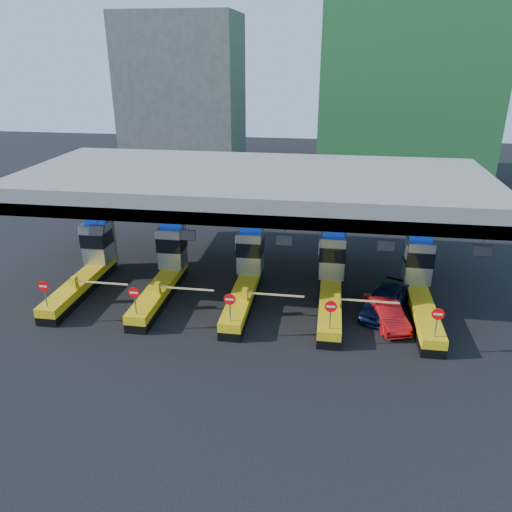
# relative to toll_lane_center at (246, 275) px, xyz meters

# --- Properties ---
(ground) EXTENTS (120.00, 120.00, 0.00)m
(ground) POSITION_rel_toll_lane_center_xyz_m (-0.00, -0.28, -1.40)
(ground) COLOR black
(ground) RESTS_ON ground
(toll_canopy) EXTENTS (28.00, 12.09, 7.00)m
(toll_canopy) POSITION_rel_toll_lane_center_xyz_m (-0.00, 2.59, 4.74)
(toll_canopy) COLOR slate
(toll_canopy) RESTS_ON ground
(toll_lane_far_left) EXTENTS (4.43, 8.00, 4.16)m
(toll_lane_far_left) POSITION_rel_toll_lane_center_xyz_m (-10.00, 0.00, 0.00)
(toll_lane_far_left) COLOR black
(toll_lane_far_left) RESTS_ON ground
(toll_lane_left) EXTENTS (4.43, 8.00, 4.16)m
(toll_lane_left) POSITION_rel_toll_lane_center_xyz_m (-5.00, 0.00, 0.00)
(toll_lane_left) COLOR black
(toll_lane_left) RESTS_ON ground
(toll_lane_center) EXTENTS (4.43, 8.00, 4.16)m
(toll_lane_center) POSITION_rel_toll_lane_center_xyz_m (0.00, 0.00, 0.00)
(toll_lane_center) COLOR black
(toll_lane_center) RESTS_ON ground
(toll_lane_right) EXTENTS (4.43, 8.00, 4.16)m
(toll_lane_right) POSITION_rel_toll_lane_center_xyz_m (5.00, 0.00, 0.00)
(toll_lane_right) COLOR black
(toll_lane_right) RESTS_ON ground
(toll_lane_far_right) EXTENTS (4.43, 8.00, 4.16)m
(toll_lane_far_right) POSITION_rel_toll_lane_center_xyz_m (10.00, 0.00, 0.00)
(toll_lane_far_right) COLOR black
(toll_lane_far_right) RESTS_ON ground
(bg_building_scaffold) EXTENTS (18.00, 12.00, 28.00)m
(bg_building_scaffold) POSITION_rel_toll_lane_center_xyz_m (12.00, 31.72, 12.60)
(bg_building_scaffold) COLOR #1E5926
(bg_building_scaffold) RESTS_ON ground
(bg_building_concrete) EXTENTS (14.00, 10.00, 18.00)m
(bg_building_concrete) POSITION_rel_toll_lane_center_xyz_m (-14.00, 35.72, 7.60)
(bg_building_concrete) COLOR #4C4C49
(bg_building_concrete) RESTS_ON ground
(van) EXTENTS (3.55, 5.20, 1.65)m
(van) POSITION_rel_toll_lane_center_xyz_m (8.09, -0.87, -0.57)
(van) COLOR black
(van) RESTS_ON ground
(red_car) EXTENTS (2.44, 4.13, 1.28)m
(red_car) POSITION_rel_toll_lane_center_xyz_m (8.00, -2.18, -0.75)
(red_car) COLOR red
(red_car) RESTS_ON ground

